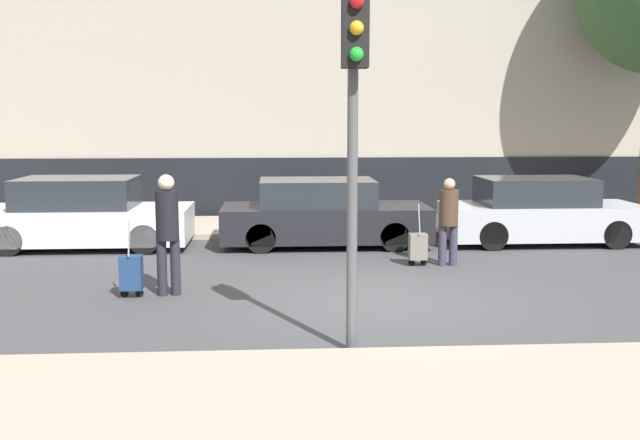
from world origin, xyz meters
TOP-DOWN VIEW (x-y plane):
  - ground_plane at (0.00, 0.00)m, footprint 80.00×80.00m
  - sidewalk_near at (0.00, -3.75)m, footprint 28.00×2.50m
  - sidewalk_far at (0.00, 7.00)m, footprint 28.00×3.00m
  - parked_car_0 at (-5.50, 4.69)m, footprint 4.21×1.84m
  - parked_car_1 at (-0.57, 4.66)m, footprint 4.31×1.81m
  - parked_car_2 at (4.07, 4.63)m, footprint 4.15×1.73m
  - pedestrian_left at (-3.18, 0.53)m, footprint 0.35×0.34m
  - trolley_left at (-3.72, 0.43)m, footprint 0.34×0.29m
  - pedestrian_right at (1.56, 2.44)m, footprint 0.35×0.34m
  - trolley_right at (1.01, 2.45)m, footprint 0.34×0.29m
  - traffic_light at (-0.69, -2.36)m, footprint 0.28×0.47m

SIDE VIEW (x-z plane):
  - ground_plane at x=0.00m, z-range 0.00..0.00m
  - sidewalk_near at x=0.00m, z-range 0.00..0.12m
  - sidewalk_far at x=0.00m, z-range 0.00..0.12m
  - trolley_right at x=1.01m, z-range -0.21..0.92m
  - trolley_left at x=-3.72m, z-range -0.21..0.96m
  - parked_car_1 at x=-0.57m, z-range -0.04..1.35m
  - parked_car_2 at x=4.07m, z-range -0.05..1.36m
  - parked_car_0 at x=-5.50m, z-range -0.05..1.40m
  - pedestrian_right at x=1.56m, z-range 0.10..1.70m
  - pedestrian_left at x=-3.18m, z-range 0.13..1.97m
  - traffic_light at x=-0.69m, z-range 0.84..4.83m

